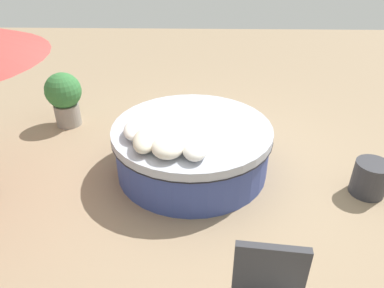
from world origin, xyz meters
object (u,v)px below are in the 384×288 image
throw_pillow_2 (168,147)px  throw_pillow_3 (195,148)px  throw_pillow_1 (146,140)px  side_table (370,178)px  round_bed (192,148)px  planter (64,96)px  throw_pillow_0 (138,129)px

throw_pillow_2 → throw_pillow_3: (-0.01, -0.30, -0.01)m
throw_pillow_1 → side_table: 2.76m
throw_pillow_1 → side_table: size_ratio=1.22×
side_table → round_bed: bearing=78.1°
round_bed → side_table: bearing=-101.9°
throw_pillow_1 → planter: bearing=42.1°
round_bed → throw_pillow_2: throw_pillow_2 is taller
throw_pillow_1 → throw_pillow_3: throw_pillow_1 is taller
throw_pillow_3 → planter: bearing=48.3°
planter → side_table: (-1.71, -4.29, -0.29)m
throw_pillow_2 → side_table: (0.19, -2.44, -0.54)m
throw_pillow_3 → side_table: size_ratio=1.04×
planter → side_table: planter is taller
throw_pillow_1 → throw_pillow_2: size_ratio=1.21×
throw_pillow_3 → side_table: bearing=-84.4°
round_bed → throw_pillow_2: bearing=159.1°
throw_pillow_1 → planter: size_ratio=0.59×
round_bed → throw_pillow_1: 0.84m
throw_pillow_0 → throw_pillow_3: 0.83m
throw_pillow_3 → planter: 2.89m
throw_pillow_2 → side_table: 2.51m
throw_pillow_1 → planter: (1.75, 1.58, -0.24)m
round_bed → planter: bearing=59.4°
throw_pillow_0 → throw_pillow_1: bearing=-155.7°
throw_pillow_0 → planter: planter is taller
planter → side_table: size_ratio=2.05×
throw_pillow_1 → planter: 2.37m
throw_pillow_1 → side_table: throw_pillow_1 is taller
throw_pillow_1 → side_table: (0.04, -2.71, -0.53)m
throw_pillow_2 → throw_pillow_3: 0.30m
throw_pillow_3 → throw_pillow_1: bearing=73.8°
throw_pillow_1 → throw_pillow_3: bearing=-106.2°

